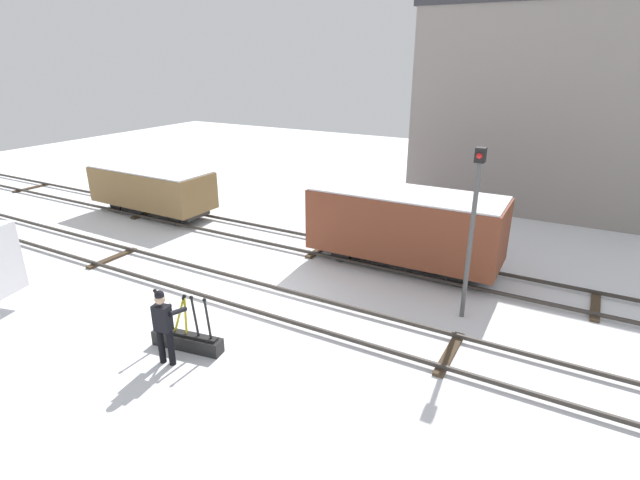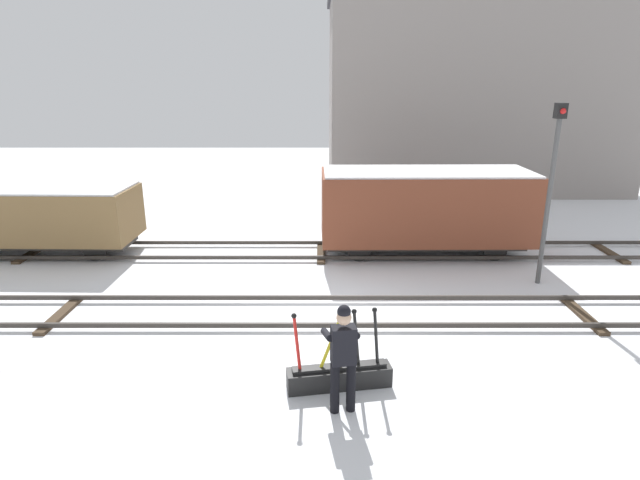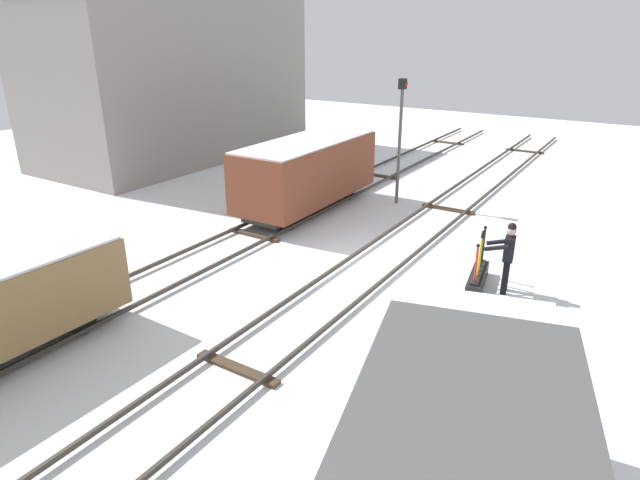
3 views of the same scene
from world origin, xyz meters
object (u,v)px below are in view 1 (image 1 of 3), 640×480
(freight_car_back_track, at_px, (152,188))
(freight_car_near_switch, at_px, (405,225))
(switch_lever_frame, at_px, (187,339))
(rail_worker, at_px, (164,322))
(signal_post, at_px, (473,220))

(freight_car_back_track, height_order, freight_car_near_switch, freight_car_near_switch)
(switch_lever_frame, relative_size, freight_car_near_switch, 0.30)
(rail_worker, relative_size, signal_post, 0.40)
(rail_worker, relative_size, freight_car_near_switch, 0.30)
(freight_car_back_track, bearing_deg, rail_worker, -40.45)
(signal_post, bearing_deg, switch_lever_frame, -138.37)
(rail_worker, relative_size, freight_car_back_track, 0.32)
(freight_car_back_track, bearing_deg, freight_car_near_switch, 1.06)
(rail_worker, bearing_deg, switch_lever_frame, 82.75)
(freight_car_near_switch, bearing_deg, freight_car_back_track, 179.41)
(switch_lever_frame, height_order, freight_car_near_switch, freight_car_near_switch)
(signal_post, bearing_deg, freight_car_near_switch, 137.37)
(freight_car_near_switch, bearing_deg, signal_post, -43.22)
(signal_post, bearing_deg, rail_worker, -134.59)
(freight_car_back_track, bearing_deg, signal_post, -8.43)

